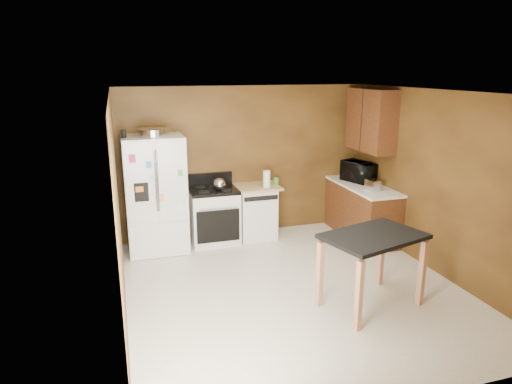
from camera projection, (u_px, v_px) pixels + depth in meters
name	position (u px, v px, depth m)	size (l,w,h in m)	color
floor	(293.00, 288.00, 5.95)	(4.50, 4.50, 0.00)	white
ceiling	(298.00, 92.00, 5.29)	(4.50, 4.50, 0.00)	white
wall_back	(246.00, 161.00, 7.69)	(4.20, 4.20, 0.00)	brown
wall_front	(403.00, 271.00, 3.54)	(4.20, 4.20, 0.00)	brown
wall_left	(118.00, 211.00, 5.03)	(4.50, 4.50, 0.00)	brown
wall_right	(439.00, 184.00, 6.21)	(4.50, 4.50, 0.00)	brown
roasting_pan	(154.00, 132.00, 6.71)	(0.44, 0.44, 0.11)	silver
pen_cup	(124.00, 134.00, 6.55)	(0.08, 0.08, 0.11)	black
kettle	(219.00, 184.00, 7.20)	(0.20, 0.20, 0.20)	silver
paper_towel	(267.00, 179.00, 7.42)	(0.12, 0.12, 0.27)	white
green_canister	(276.00, 180.00, 7.68)	(0.09, 0.09, 0.10)	green
toaster	(373.00, 185.00, 7.20)	(0.14, 0.23, 0.17)	silver
microwave	(358.00, 172.00, 7.74)	(0.56, 0.38, 0.31)	black
refrigerator	(156.00, 194.00, 6.99)	(0.90, 0.80, 1.80)	white
gas_range	(214.00, 215.00, 7.42)	(0.76, 0.68, 1.10)	white
dishwasher	(256.00, 211.00, 7.65)	(0.78, 0.63, 0.89)	white
right_cabinets	(365.00, 184.00, 7.59)	(0.63, 1.58, 2.45)	brown
island	(373.00, 246.00, 5.33)	(1.31, 1.04, 0.91)	black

